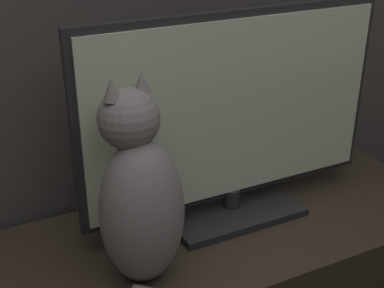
# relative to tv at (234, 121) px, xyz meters

# --- Properties ---
(tv) EXTENTS (0.82, 0.21, 0.54)m
(tv) POSITION_rel_tv_xyz_m (0.00, 0.00, 0.00)
(tv) COLOR black
(tv) RESTS_ON tv_stand
(cat) EXTENTS (0.22, 0.31, 0.47)m
(cat) POSITION_rel_tv_xyz_m (-0.31, -0.14, -0.07)
(cat) COLOR gray
(cat) RESTS_ON tv_stand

